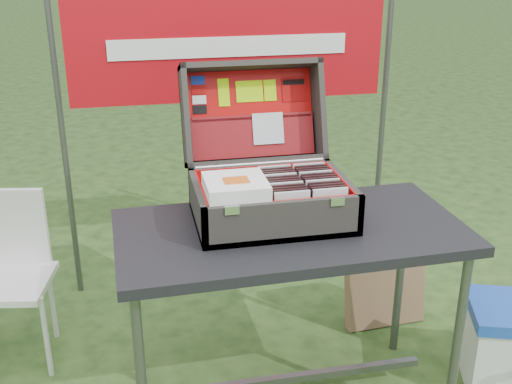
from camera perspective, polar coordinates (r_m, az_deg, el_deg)
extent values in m
cube|color=#26262A|center=(2.40, 3.10, -3.57)|extent=(1.31, 0.68, 0.04)
cylinder|color=#59595B|center=(2.60, 17.43, -12.82)|extent=(0.04, 0.04, 0.77)
cylinder|color=#59595B|center=(2.76, -10.58, -9.87)|extent=(0.04, 0.04, 0.77)
cylinder|color=#59595B|center=(2.99, 12.67, -7.36)|extent=(0.04, 0.04, 0.77)
cube|color=#59595B|center=(2.75, 2.81, -16.23)|extent=(1.14, 0.03, 0.03)
cube|color=#403E39|center=(2.44, 1.38, -2.24)|extent=(0.58, 0.42, 0.02)
cube|color=#403E39|center=(2.24, 2.53, -2.71)|extent=(0.58, 0.02, 0.16)
cube|color=#403E39|center=(2.59, 0.42, 0.84)|extent=(0.58, 0.02, 0.16)
cube|color=#403E39|center=(2.37, -5.18, -1.34)|extent=(0.02, 0.42, 0.16)
cube|color=#403E39|center=(2.49, 7.66, -0.29)|extent=(0.02, 0.42, 0.16)
cube|color=red|center=(2.44, 1.39, -1.93)|extent=(0.54, 0.37, 0.01)
cube|color=silver|center=(2.17, -2.15, -1.63)|extent=(0.05, 0.01, 0.03)
cube|color=silver|center=(2.26, 7.24, -0.84)|extent=(0.05, 0.01, 0.03)
cylinder|color=silver|center=(2.58, 0.37, 2.54)|extent=(0.52, 0.02, 0.02)
cube|color=#403E39|center=(2.72, -0.53, 6.92)|extent=(0.58, 0.16, 0.40)
cube|color=#403E39|center=(2.68, -0.55, 11.20)|extent=(0.58, 0.15, 0.07)
cube|color=#403E39|center=(2.65, 0.01, 2.79)|extent=(0.58, 0.15, 0.07)
cube|color=#403E39|center=(2.62, -6.30, 6.65)|extent=(0.02, 0.28, 0.44)
cube|color=#403E39|center=(2.73, 5.54, 7.29)|extent=(0.02, 0.28, 0.44)
cube|color=red|center=(2.71, -0.48, 6.94)|extent=(0.53, 0.12, 0.35)
cube|color=red|center=(2.25, 2.45, -2.29)|extent=(0.54, 0.01, 0.13)
cube|color=red|center=(2.58, 0.48, 0.96)|extent=(0.54, 0.01, 0.13)
cube|color=red|center=(2.37, -4.85, -1.06)|extent=(0.01, 0.37, 0.13)
cube|color=red|center=(2.48, 7.36, -0.07)|extent=(0.01, 0.37, 0.13)
cube|color=maroon|center=(2.69, -0.26, 4.91)|extent=(0.52, 0.08, 0.17)
cube|color=maroon|center=(2.68, -0.36, 6.68)|extent=(0.51, 0.03, 0.03)
cube|color=silver|center=(2.68, 1.08, 5.67)|extent=(0.13, 0.05, 0.13)
cube|color=#1933B2|center=(2.68, -5.19, 9.86)|extent=(0.06, 0.01, 0.03)
cube|color=#9B0706|center=(2.68, -5.13, 9.01)|extent=(0.06, 0.01, 0.03)
cube|color=white|center=(2.68, -5.07, 8.16)|extent=(0.06, 0.01, 0.03)
cube|color=black|center=(2.67, -5.01, 7.31)|extent=(0.06, 0.01, 0.03)
cube|color=#ABED01|center=(2.69, -2.89, 8.82)|extent=(0.05, 0.04, 0.11)
cube|color=#ABED01|center=(2.71, -0.59, 8.94)|extent=(0.11, 0.03, 0.08)
cube|color=#ABED01|center=(2.73, 1.25, 9.02)|extent=(0.05, 0.03, 0.08)
cube|color=#9B0706|center=(2.75, 3.38, 9.11)|extent=(0.10, 0.04, 0.10)
cube|color=black|center=(2.76, 3.35, 9.73)|extent=(0.09, 0.01, 0.02)
cube|color=silver|center=(2.27, 3.21, -1.69)|extent=(0.13, 0.01, 0.15)
cube|color=black|center=(2.29, 3.06, -1.46)|extent=(0.13, 0.01, 0.15)
cube|color=black|center=(2.31, 2.92, -1.24)|extent=(0.13, 0.01, 0.15)
cube|color=black|center=(2.33, 2.78, -1.03)|extent=(0.13, 0.01, 0.15)
cube|color=silver|center=(2.35, 2.64, -0.81)|extent=(0.13, 0.01, 0.15)
cube|color=black|center=(2.37, 2.51, -0.61)|extent=(0.13, 0.01, 0.15)
cube|color=black|center=(2.39, 2.37, -0.40)|extent=(0.13, 0.01, 0.15)
cube|color=black|center=(2.41, 2.24, -0.20)|extent=(0.13, 0.01, 0.15)
cube|color=silver|center=(2.44, 2.11, 0.00)|extent=(0.13, 0.01, 0.15)
cube|color=black|center=(2.46, 1.99, 0.20)|extent=(0.13, 0.01, 0.15)
cube|color=black|center=(2.48, 1.86, 0.39)|extent=(0.13, 0.01, 0.15)
cube|color=black|center=(2.50, 1.74, 0.58)|extent=(0.13, 0.01, 0.15)
cube|color=silver|center=(2.52, 1.62, 0.76)|extent=(0.13, 0.01, 0.15)
cube|color=silver|center=(2.31, 6.57, -1.39)|extent=(0.13, 0.01, 0.15)
cube|color=black|center=(2.33, 6.40, -1.18)|extent=(0.13, 0.01, 0.15)
cube|color=black|center=(2.35, 6.23, -0.96)|extent=(0.13, 0.01, 0.15)
cube|color=black|center=(2.37, 6.06, -0.75)|extent=(0.13, 0.01, 0.15)
cube|color=silver|center=(2.39, 5.90, -0.54)|extent=(0.13, 0.01, 0.15)
cube|color=black|center=(2.41, 5.74, -0.34)|extent=(0.13, 0.01, 0.15)
cube|color=black|center=(2.43, 5.58, -0.14)|extent=(0.13, 0.01, 0.15)
cube|color=black|center=(2.45, 5.42, 0.06)|extent=(0.13, 0.01, 0.15)
cube|color=silver|center=(2.47, 5.27, 0.25)|extent=(0.13, 0.01, 0.15)
cube|color=black|center=(2.49, 5.12, 0.44)|extent=(0.13, 0.01, 0.15)
cube|color=black|center=(2.51, 4.97, 0.63)|extent=(0.13, 0.01, 0.15)
cube|color=black|center=(2.53, 4.82, 0.81)|extent=(0.13, 0.01, 0.15)
cube|color=silver|center=(2.55, 4.68, 0.99)|extent=(0.13, 0.01, 0.15)
cube|color=white|center=(2.29, -1.82, 0.01)|extent=(0.22, 0.22, 0.00)
cube|color=white|center=(2.29, -1.82, 0.13)|extent=(0.22, 0.22, 0.00)
cube|color=white|center=(2.28, -1.82, 0.24)|extent=(0.22, 0.22, 0.00)
cube|color=white|center=(2.28, -1.82, 0.36)|extent=(0.22, 0.22, 0.00)
cube|color=white|center=(2.28, -1.82, 0.48)|extent=(0.22, 0.22, 0.00)
cube|color=white|center=(2.28, -1.82, 0.59)|extent=(0.22, 0.22, 0.00)
cube|color=white|center=(2.28, -1.82, 0.71)|extent=(0.22, 0.22, 0.00)
cube|color=white|center=(2.27, -1.83, 0.83)|extent=(0.22, 0.22, 0.00)
cube|color=white|center=(2.27, -1.83, 0.95)|extent=(0.22, 0.22, 0.00)
cube|color=white|center=(2.27, -1.83, 1.06)|extent=(0.22, 0.22, 0.00)
cube|color=#D85919|center=(2.26, -1.79, 1.07)|extent=(0.09, 0.07, 0.00)
cube|color=silver|center=(3.04, -21.16, -7.60)|extent=(0.41, 0.41, 0.03)
cube|color=silver|center=(3.11, -21.22, -2.96)|extent=(0.35, 0.09, 0.37)
cylinder|color=silver|center=(2.99, -18.15, -12.15)|extent=(0.02, 0.02, 0.40)
cylinder|color=silver|center=(3.24, -17.67, -9.22)|extent=(0.02, 0.02, 0.40)
cylinder|color=silver|center=(3.09, -18.46, -2.92)|extent=(0.02, 0.02, 0.37)
cube|color=#9B6E51|center=(3.26, 11.39, -8.04)|extent=(0.41, 0.15, 0.43)
cylinder|color=#59595B|center=(3.37, -16.74, 4.24)|extent=(0.03, 0.03, 1.70)
cylinder|color=#59595B|center=(3.62, 11.16, 6.00)|extent=(0.03, 0.03, 1.70)
cube|color=#A70A12|center=(3.28, -2.37, 12.81)|extent=(1.60, 0.02, 0.55)
cube|color=white|center=(3.27, -2.34, 12.78)|extent=(1.20, 0.00, 0.10)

